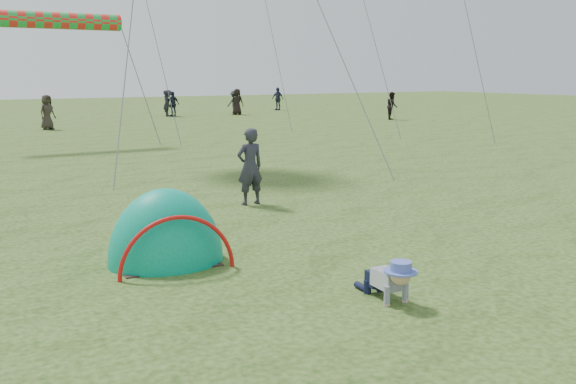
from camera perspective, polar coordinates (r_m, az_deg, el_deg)
ground at (r=8.12m, az=7.01°, el=-9.99°), size 140.00×140.00×0.00m
crawling_toddler at (r=8.23m, az=9.07°, el=-7.60°), size 0.59×0.80×0.58m
popup_tent at (r=10.00m, az=-10.75°, el=-6.13°), size 1.89×1.61×2.28m
standing_adult at (r=13.93m, az=-3.40°, el=2.27°), size 0.62×0.41×1.67m
crowd_person_1 at (r=40.44m, az=9.23°, el=7.57°), size 1.00×1.04×1.70m
crowd_person_6 at (r=43.57m, az=-10.75°, el=7.74°), size 0.56×0.71×1.71m
crowd_person_8 at (r=50.22m, az=-0.93°, el=8.29°), size 0.81×1.11×1.75m
crowd_person_9 at (r=44.37m, az=-10.59°, el=7.80°), size 0.89×1.24×1.73m
crowd_person_10 at (r=44.76m, az=-4.54°, el=8.00°), size 0.98×1.03×1.78m
crowd_person_14 at (r=43.55m, az=-10.21°, el=7.71°), size 0.87×1.02×1.65m
crowd_person_15 at (r=45.05m, az=-4.82°, el=7.92°), size 1.14×0.78×1.64m
crowd_person_16 at (r=34.92m, az=-20.63°, el=6.65°), size 1.03×0.92×1.76m
rainbow_tube_kite at (r=26.91m, az=-20.32°, el=14.12°), size 5.29×0.64×0.64m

